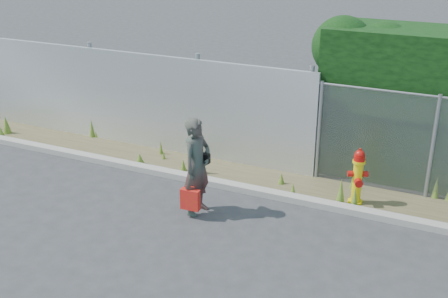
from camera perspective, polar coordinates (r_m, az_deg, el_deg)
ground at (r=9.55m, az=-1.87°, el=-8.78°), size 80.00×80.00×0.00m
curb at (r=10.96m, az=2.30°, el=-4.07°), size 16.00×0.22×0.12m
weed_strip at (r=11.57m, az=1.80°, el=-2.38°), size 16.00×1.31×0.53m
corrugated_fence at (r=13.00m, az=-8.94°, el=4.94°), size 8.50×0.21×2.30m
fire_hydrant at (r=10.60m, az=13.40°, el=-2.83°), size 0.37×0.33×1.11m
woman at (r=9.89m, az=-2.75°, el=-1.78°), size 0.53×0.72×1.79m
red_tote_bag at (r=9.92m, az=-3.45°, el=-5.13°), size 0.35×0.13×0.45m
black_shoulder_bag at (r=9.90m, az=-2.10°, el=-0.91°), size 0.24×0.10×0.18m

